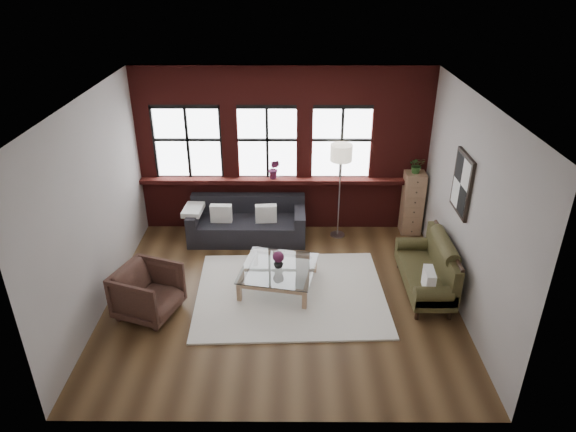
{
  "coord_description": "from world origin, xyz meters",
  "views": [
    {
      "loc": [
        0.14,
        -6.79,
        4.91
      ],
      "look_at": [
        0.1,
        0.6,
        1.15
      ],
      "focal_mm": 32.0,
      "sensor_mm": 36.0,
      "label": 1
    }
  ],
  "objects_px": {
    "drawer_chest": "(412,203)",
    "dark_sofa": "(247,220)",
    "floor_lamp": "(340,188)",
    "vintage_settee": "(425,268)",
    "coffee_table": "(279,277)",
    "armchair": "(148,292)",
    "vase": "(278,263)"
  },
  "relations": [
    {
      "from": "dark_sofa",
      "to": "armchair",
      "type": "relative_size",
      "value": 2.57
    },
    {
      "from": "armchair",
      "to": "drawer_chest",
      "type": "relative_size",
      "value": 0.69
    },
    {
      "from": "drawer_chest",
      "to": "floor_lamp",
      "type": "distance_m",
      "value": 1.5
    },
    {
      "from": "drawer_chest",
      "to": "floor_lamp",
      "type": "relative_size",
      "value": 0.62
    },
    {
      "from": "vintage_settee",
      "to": "coffee_table",
      "type": "xyz_separation_m",
      "value": [
        -2.35,
        0.11,
        -0.26
      ]
    },
    {
      "from": "drawer_chest",
      "to": "dark_sofa",
      "type": "bearing_deg",
      "value": -174.49
    },
    {
      "from": "vintage_settee",
      "to": "coffee_table",
      "type": "height_order",
      "value": "vintage_settee"
    },
    {
      "from": "drawer_chest",
      "to": "coffee_table",
      "type": "bearing_deg",
      "value": -142.85
    },
    {
      "from": "drawer_chest",
      "to": "floor_lamp",
      "type": "bearing_deg",
      "value": -172.95
    },
    {
      "from": "armchair",
      "to": "drawer_chest",
      "type": "height_order",
      "value": "drawer_chest"
    },
    {
      "from": "vintage_settee",
      "to": "drawer_chest",
      "type": "height_order",
      "value": "drawer_chest"
    },
    {
      "from": "dark_sofa",
      "to": "floor_lamp",
      "type": "bearing_deg",
      "value": 4.22
    },
    {
      "from": "vintage_settee",
      "to": "coffee_table",
      "type": "bearing_deg",
      "value": 177.24
    },
    {
      "from": "coffee_table",
      "to": "vase",
      "type": "xyz_separation_m",
      "value": [
        -0.0,
        0.0,
        0.28
      ]
    },
    {
      "from": "coffee_table",
      "to": "drawer_chest",
      "type": "xyz_separation_m",
      "value": [
        2.56,
        1.94,
        0.44
      ]
    },
    {
      "from": "dark_sofa",
      "to": "vintage_settee",
      "type": "distance_m",
      "value": 3.46
    },
    {
      "from": "vintage_settee",
      "to": "floor_lamp",
      "type": "relative_size",
      "value": 0.83
    },
    {
      "from": "vase",
      "to": "floor_lamp",
      "type": "height_order",
      "value": "floor_lamp"
    },
    {
      "from": "vintage_settee",
      "to": "floor_lamp",
      "type": "height_order",
      "value": "floor_lamp"
    },
    {
      "from": "armchair",
      "to": "floor_lamp",
      "type": "distance_m",
      "value": 3.99
    },
    {
      "from": "vintage_settee",
      "to": "armchair",
      "type": "bearing_deg",
      "value": -172.15
    },
    {
      "from": "armchair",
      "to": "dark_sofa",
      "type": "bearing_deg",
      "value": -9.5
    },
    {
      "from": "coffee_table",
      "to": "vase",
      "type": "height_order",
      "value": "vase"
    },
    {
      "from": "vase",
      "to": "coffee_table",
      "type": "bearing_deg",
      "value": 0.0
    },
    {
      "from": "vintage_settee",
      "to": "vase",
      "type": "bearing_deg",
      "value": 177.24
    },
    {
      "from": "vintage_settee",
      "to": "vase",
      "type": "distance_m",
      "value": 2.36
    },
    {
      "from": "floor_lamp",
      "to": "vintage_settee",
      "type": "bearing_deg",
      "value": -56.6
    },
    {
      "from": "dark_sofa",
      "to": "armchair",
      "type": "xyz_separation_m",
      "value": [
        -1.32,
        -2.34,
        -0.01
      ]
    },
    {
      "from": "vase",
      "to": "drawer_chest",
      "type": "distance_m",
      "value": 3.22
    },
    {
      "from": "dark_sofa",
      "to": "coffee_table",
      "type": "height_order",
      "value": "dark_sofa"
    },
    {
      "from": "dark_sofa",
      "to": "coffee_table",
      "type": "bearing_deg",
      "value": -68.81
    },
    {
      "from": "drawer_chest",
      "to": "floor_lamp",
      "type": "height_order",
      "value": "floor_lamp"
    }
  ]
}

